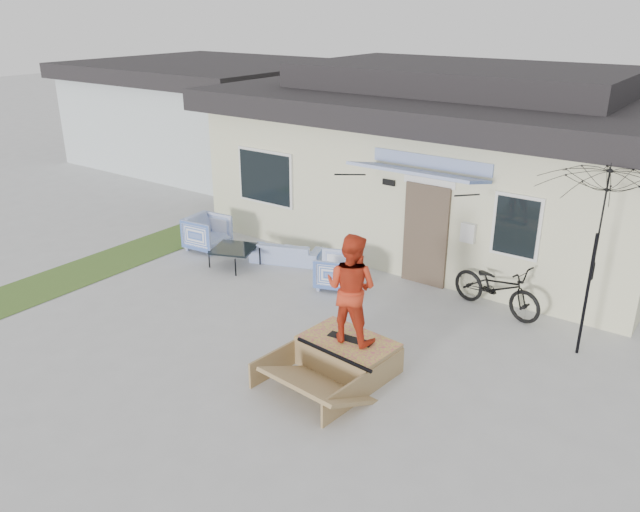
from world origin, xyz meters
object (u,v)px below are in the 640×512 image
Objects in this scene: armchair_left at (207,231)px; skater at (351,287)px; armchair_right at (335,269)px; loveseat at (286,249)px; bicycle at (497,282)px; skate_ramp at (348,354)px; skateboard at (350,338)px; coffee_table at (235,257)px; patio_umbrella at (594,255)px.

skater reaches higher than armchair_left.
skater reaches higher than armchair_right.
loveseat is at bearing -81.85° from armchair_left.
skate_ramp is at bearing 173.74° from bicycle.
armchair_left is at bearing 151.32° from skateboard.
bicycle is at bearing 85.34° from armchair_right.
coffee_table is 7.34m from patio_umbrella.
armchair_left is 3.64m from armchair_right.
bicycle reaches higher than coffee_table.
patio_umbrella reaches higher than loveseat.
loveseat is 2.11× the size of skateboard.
armchair_right is 3.17m from bicycle.
armchair_right is at bearing -95.43° from armchair_left.
armchair_left is (-1.97, -0.47, 0.14)m from loveseat.
skater reaches higher than loveseat.
coffee_table is 4.77m from skateboard.
armchair_right is at bearing 118.71° from bicycle.
bicycle is 3.52m from skater.
armchair_left is 6.11m from skater.
armchair_right is at bearing 123.35° from skateboard.
armchair_right is 0.45× the size of skater.
coffee_table is at bearing -175.43° from patio_umbrella.
skateboard is at bearing -137.92° from patio_umbrella.
skater is at bearing -137.92° from patio_umbrella.
bicycle reaches higher than armchair_left.
armchair_right is 0.42× the size of bicycle.
loveseat reaches higher than skate_ramp.
armchair_left is 0.46× the size of skate_ramp.
skateboard is at bearing 173.56° from bicycle.
armchair_right is 3.05m from skateboard.
skater reaches higher than bicycle.
armchair_left is at bearing 110.22° from bicycle.
skate_ramp is 0.27m from skateboard.
loveseat is 4.73m from bicycle.
loveseat is at bearing 107.57° from bicycle.
patio_umbrella is at bearing 71.74° from armchair_right.
armchair_left is 0.48× the size of bicycle.
armchair_left is 6.74m from bicycle.
skater is (3.57, -2.85, 1.09)m from loveseat.
skate_ramp is (-2.83, -2.60, -1.51)m from patio_umbrella.
bicycle is (6.68, 0.85, 0.15)m from armchair_left.
armchair_left is at bearing 161.87° from coffee_table.
armchair_left is at bearing -28.37° from skater.
skateboard is (3.57, -2.85, 0.20)m from loveseat.
coffee_table is at bearing 149.94° from skateboard.
coffee_table is 0.50× the size of skater.
patio_umbrella is 1.43× the size of skater.
armchair_left reaches higher than armchair_right.
armchair_right is 3.08m from skate_ramp.
loveseat is 2.01× the size of armchair_right.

